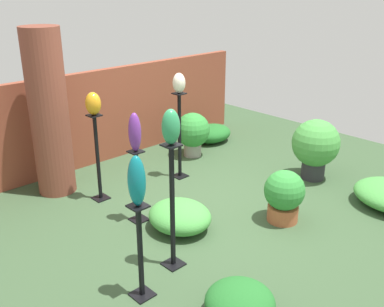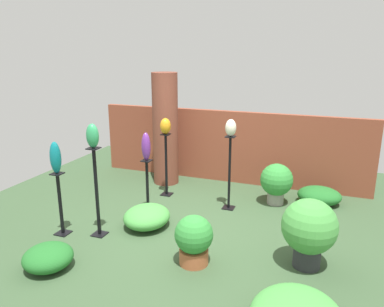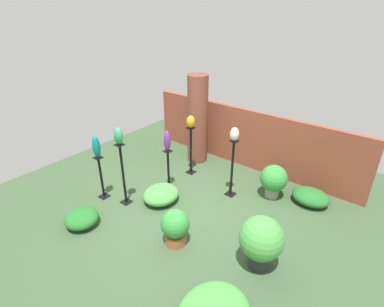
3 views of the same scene
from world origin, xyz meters
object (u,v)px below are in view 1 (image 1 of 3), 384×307
Objects in this scene: pedestal_ivory at (180,139)px; art_vase_violet at (135,132)px; art_vase_jade at (171,127)px; art_vase_amber at (93,104)px; potted_plant_near_pillar at (316,145)px; potted_plant_back_center at (193,132)px; art_vase_ivory at (179,83)px; pedestal_amber at (98,162)px; brick_pillar at (49,114)px; art_vase_teal at (137,181)px; pedestal_jade at (172,212)px; pedestal_teal at (140,256)px; potted_plant_walkway_edge at (284,195)px; pedestal_violet at (138,190)px.

art_vase_violet is at bearing -153.51° from pedestal_ivory.
art_vase_jade is (-1.55, -1.62, 0.92)m from pedestal_ivory.
art_vase_amber is 3.22m from potted_plant_near_pillar.
art_vase_violet is 2.39m from potted_plant_back_center.
art_vase_amber is 1.85m from art_vase_jade.
art_vase_ivory is 1.34m from potted_plant_back_center.
pedestal_amber is at bearing 91.58° from art_vase_violet.
pedestal_ivory is 1.50m from art_vase_violet.
potted_plant_near_pillar is at bearing -31.09° from art_vase_amber.
potted_plant_near_pillar is 1.23× the size of potted_plant_back_center.
brick_pillar is 4.83× the size of art_vase_teal.
art_vase_violet reaches higher than pedestal_ivory.
pedestal_jade is 4.75× the size of art_vase_ivory.
pedestal_ivory is at bearing 46.09° from pedestal_jade.
pedestal_jade is (0.01, -2.45, -0.51)m from brick_pillar.
pedestal_teal is (-0.54, -0.16, -0.19)m from pedestal_jade.
art_vase_ivory is at bearing 91.03° from potted_plant_walkway_edge.
brick_pillar is 3.04× the size of potted_plant_back_center.
pedestal_amber is at bearing 148.91° from potted_plant_near_pillar.
brick_pillar is 1.67× the size of pedestal_jade.
pedestal_ivory is at bearing -90.00° from art_vase_ivory.
pedestal_jade is 0.90m from art_vase_jade.
art_vase_amber reaches higher than potted_plant_walkway_edge.
pedestal_amber reaches higher than potted_plant_back_center.
pedestal_violet is at bearing 53.94° from art_vase_teal.
art_vase_amber is 2.22m from potted_plant_back_center.
pedestal_teal reaches higher than potted_plant_walkway_edge.
art_vase_amber is 0.85× the size of art_vase_jade.
art_vase_jade is (0.00, 0.00, 0.90)m from pedestal_jade.
art_vase_teal reaches higher than art_vase_violet.
art_vase_ivory reaches higher than art_vase_amber.
art_vase_violet is 0.63× the size of potted_plant_back_center.
art_vase_jade is 1.22× the size of art_vase_ivory.
art_vase_jade is at bearing -107.16° from pedestal_violet.
pedestal_amber is at bearing 171.02° from art_vase_ivory.
art_vase_jade is 3.13m from potted_plant_near_pillar.
pedestal_violet is at bearing 136.21° from potted_plant_walkway_edge.
pedestal_violet is 1.98× the size of art_vase_violet.
art_vase_teal is (-0.52, -2.62, 0.07)m from brick_pillar.
pedestal_ivory is 0.84m from art_vase_ivory.
art_vase_amber reaches higher than pedestal_violet.
art_vase_violet is 1.42m from art_vase_ivory.
art_vase_teal reaches higher than pedestal_ivory.
art_vase_jade reaches higher than art_vase_ivory.
art_vase_amber is at bearing 148.91° from potted_plant_near_pillar.
art_vase_amber reaches higher than pedestal_jade.
art_vase_ivory is (1.27, -0.20, 0.89)m from pedestal_amber.
potted_plant_back_center is at bearing 42.65° from art_vase_jade.
pedestal_violet reaches higher than potted_plant_near_pillar.
art_vase_violet is at bearing 53.94° from art_vase_teal.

